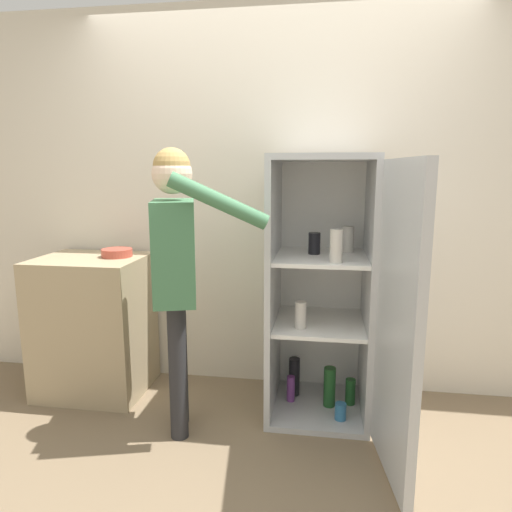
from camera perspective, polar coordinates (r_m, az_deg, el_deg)
name	(u,v)px	position (r m, az deg, el deg)	size (l,w,h in m)	color
ground_plane	(253,462)	(2.59, -0.44, -24.40)	(12.00, 12.00, 0.00)	#7A664C
wall_back	(275,203)	(3.10, 2.43, 6.67)	(7.00, 0.06, 2.55)	beige
refrigerator	(334,294)	(2.72, 9.68, -4.70)	(0.73, 1.24, 1.58)	#B7BABC
person	(176,255)	(2.52, -9.94, 0.07)	(0.70, 0.50, 1.61)	#262628
counter	(94,325)	(3.30, -19.57, -8.10)	(0.69, 0.57, 0.93)	tan
bowl	(117,253)	(3.15, -17.00, 0.39)	(0.20, 0.20, 0.05)	#B24738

